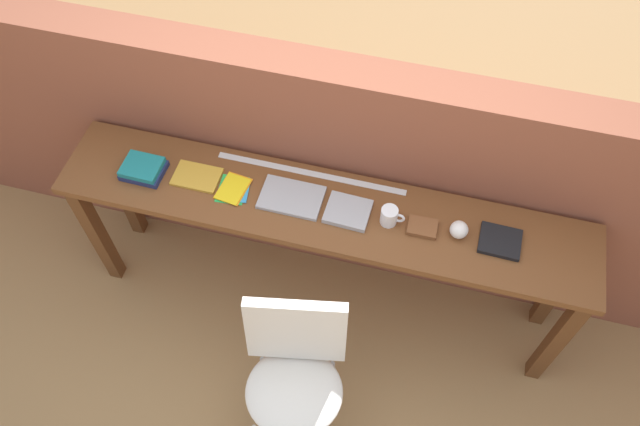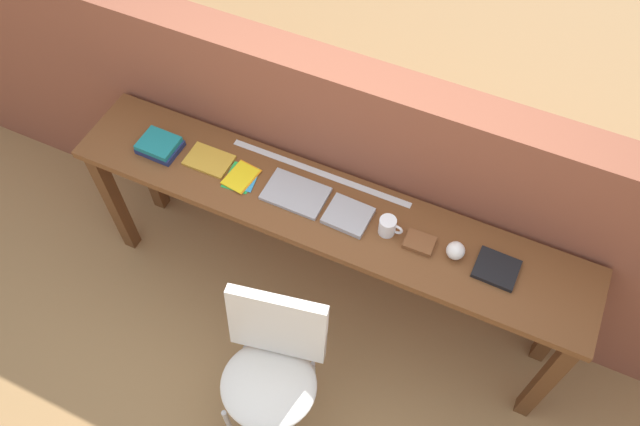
% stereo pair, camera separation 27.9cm
% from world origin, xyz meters
% --- Properties ---
extents(ground_plane, '(40.00, 40.00, 0.00)m').
position_xyz_m(ground_plane, '(0.00, 0.00, 0.00)').
color(ground_plane, '#9E7547').
extents(brick_wall_back, '(6.00, 0.20, 1.41)m').
position_xyz_m(brick_wall_back, '(0.00, 0.64, 0.71)').
color(brick_wall_back, brown).
rests_on(brick_wall_back, ground).
extents(sideboard, '(2.50, 0.44, 0.88)m').
position_xyz_m(sideboard, '(0.00, 0.30, 0.74)').
color(sideboard, brown).
rests_on(sideboard, ground).
extents(chair_white_moulded, '(0.52, 0.53, 0.89)m').
position_xyz_m(chair_white_moulded, '(0.04, -0.35, 0.53)').
color(chair_white_moulded, silver).
rests_on(chair_white_moulded, ground).
extents(book_stack_leftmost, '(0.20, 0.16, 0.06)m').
position_xyz_m(book_stack_leftmost, '(-0.87, 0.28, 0.91)').
color(book_stack_leftmost, navy).
rests_on(book_stack_leftmost, sideboard).
extents(magazine_cycling, '(0.22, 0.15, 0.01)m').
position_xyz_m(magazine_cycling, '(-0.61, 0.31, 0.89)').
color(magazine_cycling, gold).
rests_on(magazine_cycling, sideboard).
extents(pamphlet_pile_colourful, '(0.16, 0.18, 0.01)m').
position_xyz_m(pamphlet_pile_colourful, '(-0.42, 0.29, 0.89)').
color(pamphlet_pile_colourful, green).
rests_on(pamphlet_pile_colourful, sideboard).
extents(book_open_centre, '(0.29, 0.19, 0.02)m').
position_xyz_m(book_open_centre, '(-0.15, 0.31, 0.89)').
color(book_open_centre, '#9E9EA3').
rests_on(book_open_centre, sideboard).
extents(book_grey_hardcover, '(0.20, 0.18, 0.03)m').
position_xyz_m(book_grey_hardcover, '(0.12, 0.29, 0.89)').
color(book_grey_hardcover, '#9E9EA3').
rests_on(book_grey_hardcover, sideboard).
extents(mug, '(0.11, 0.08, 0.09)m').
position_xyz_m(mug, '(0.31, 0.30, 0.92)').
color(mug, white).
rests_on(mug, sideboard).
extents(leather_journal_brown, '(0.13, 0.10, 0.02)m').
position_xyz_m(leather_journal_brown, '(0.46, 0.30, 0.89)').
color(leather_journal_brown, brown).
rests_on(leather_journal_brown, sideboard).
extents(sports_ball_small, '(0.08, 0.08, 0.08)m').
position_xyz_m(sports_ball_small, '(0.61, 0.30, 0.92)').
color(sports_ball_small, silver).
rests_on(sports_ball_small, sideboard).
extents(book_repair_rightmost, '(0.18, 0.16, 0.02)m').
position_xyz_m(book_repair_rightmost, '(0.80, 0.31, 0.89)').
color(book_repair_rightmost, black).
rests_on(book_repair_rightmost, sideboard).
extents(ruler_metal_back_edge, '(0.92, 0.03, 0.00)m').
position_xyz_m(ruler_metal_back_edge, '(-0.10, 0.47, 0.88)').
color(ruler_metal_back_edge, silver).
rests_on(ruler_metal_back_edge, sideboard).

